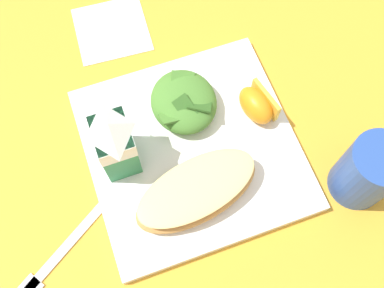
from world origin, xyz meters
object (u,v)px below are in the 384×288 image
green_salad_pile (184,102)px  metal_fork (61,252)px  drinking_blue_cup (368,172)px  milk_carton (114,142)px  orange_wedge_front (257,105)px  paper_napkin (112,29)px  white_plate (192,149)px  cheesy_pizza_bread (197,190)px

green_salad_pile → metal_fork: green_salad_pile is taller
drinking_blue_cup → milk_carton: bearing=64.7°
green_salad_pile → drinking_blue_cup: bearing=-134.5°
green_salad_pile → orange_wedge_front: size_ratio=1.50×
milk_carton → paper_napkin: milk_carton is taller
green_salad_pile → white_plate: bearing=171.2°
white_plate → cheesy_pizza_bread: size_ratio=1.54×
white_plate → orange_wedge_front: 0.11m
white_plate → cheesy_pizza_bread: bearing=165.2°
orange_wedge_front → paper_napkin: 0.26m
green_salad_pile → metal_fork: (-0.13, 0.21, -0.03)m
paper_napkin → milk_carton: bearing=168.2°
paper_napkin → orange_wedge_front: bearing=-144.8°
green_salad_pile → milk_carton: milk_carton is taller
green_salad_pile → orange_wedge_front: green_salad_pile is taller
milk_carton → paper_napkin: 0.24m
green_salad_pile → drinking_blue_cup: (-0.18, -0.18, 0.02)m
metal_fork → white_plate: bearing=-69.8°
orange_wedge_front → metal_fork: 0.32m
cheesy_pizza_bread → drinking_blue_cup: drinking_blue_cup is taller
milk_carton → metal_fork: (-0.09, 0.11, -0.07)m
white_plate → green_salad_pile: bearing=-8.8°
metal_fork → cheesy_pizza_bread: bearing=-87.0°
cheesy_pizza_bread → drinking_blue_cup: bearing=-104.6°
orange_wedge_front → white_plate: bearing=101.7°
orange_wedge_front → paper_napkin: size_ratio=0.61×
cheesy_pizza_bread → paper_napkin: bearing=6.1°
orange_wedge_front → drinking_blue_cup: 0.17m
white_plate → milk_carton: (0.02, 0.10, 0.07)m
paper_napkin → metal_fork: (-0.31, 0.15, 0.00)m
white_plate → paper_napkin: bearing=11.9°
metal_fork → orange_wedge_front: bearing=-72.5°
milk_carton → orange_wedge_front: bearing=-88.5°
cheesy_pizza_bread → paper_napkin: (0.30, 0.03, -0.03)m
drinking_blue_cup → green_salad_pile: bearing=45.5°
paper_napkin → metal_fork: bearing=153.6°
white_plate → paper_napkin: white_plate is taller
drinking_blue_cup → metal_fork: bearing=83.6°
cheesy_pizza_bread → metal_fork: bearing=93.0°
cheesy_pizza_bread → orange_wedge_front: orange_wedge_front is taller
white_plate → cheesy_pizza_bread: 0.07m
metal_fork → drinking_blue_cup: size_ratio=1.62×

